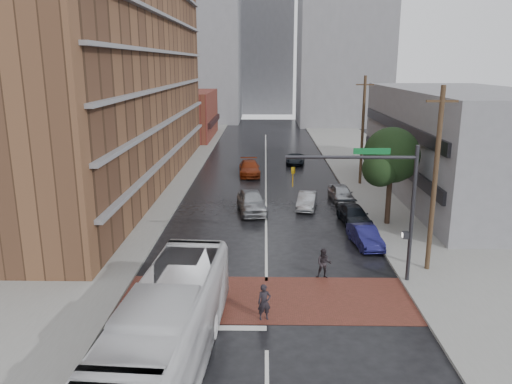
{
  "coord_description": "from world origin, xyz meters",
  "views": [
    {
      "loc": [
        -0.11,
        -21.55,
        11.05
      ],
      "look_at": [
        -0.64,
        7.61,
        3.5
      ],
      "focal_mm": 35.0,
      "sensor_mm": 36.0,
      "label": 1
    }
  ],
  "objects_px": {
    "car_travel_b": "(307,201)",
    "car_parked_far": "(341,193)",
    "pedestrian_a": "(264,302)",
    "car_travel_c": "(249,168)",
    "transit_bus": "(168,329)",
    "car_parked_near": "(365,236)",
    "pedestrian_b": "(324,263)",
    "car_travel_a": "(252,202)",
    "suv_travel": "(295,159)",
    "car_parked_mid": "(354,215)"
  },
  "relations": [
    {
      "from": "transit_bus",
      "to": "pedestrian_b",
      "type": "bearing_deg",
      "value": 55.09
    },
    {
      "from": "car_travel_b",
      "to": "car_parked_near",
      "type": "height_order",
      "value": "car_travel_b"
    },
    {
      "from": "transit_bus",
      "to": "car_parked_far",
      "type": "xyz_separation_m",
      "value": [
        9.77,
        23.44,
        -0.97
      ]
    },
    {
      "from": "suv_travel",
      "to": "car_travel_b",
      "type": "bearing_deg",
      "value": -83.85
    },
    {
      "from": "car_parked_far",
      "to": "pedestrian_b",
      "type": "bearing_deg",
      "value": -106.74
    },
    {
      "from": "transit_bus",
      "to": "car_travel_b",
      "type": "distance_m",
      "value": 22.45
    },
    {
      "from": "pedestrian_a",
      "to": "car_parked_mid",
      "type": "relative_size",
      "value": 0.38
    },
    {
      "from": "car_travel_b",
      "to": "car_parked_far",
      "type": "height_order",
      "value": "car_parked_far"
    },
    {
      "from": "pedestrian_a",
      "to": "car_travel_c",
      "type": "height_order",
      "value": "pedestrian_a"
    },
    {
      "from": "pedestrian_b",
      "to": "car_parked_mid",
      "type": "xyz_separation_m",
      "value": [
        3.18,
        9.22,
        -0.18
      ]
    },
    {
      "from": "car_travel_a",
      "to": "car_parked_far",
      "type": "distance_m",
      "value": 7.93
    },
    {
      "from": "transit_bus",
      "to": "suv_travel",
      "type": "relative_size",
      "value": 2.86
    },
    {
      "from": "pedestrian_a",
      "to": "pedestrian_b",
      "type": "relative_size",
      "value": 1.02
    },
    {
      "from": "car_parked_mid",
      "to": "pedestrian_a",
      "type": "bearing_deg",
      "value": -120.61
    },
    {
      "from": "pedestrian_a",
      "to": "car_travel_b",
      "type": "relative_size",
      "value": 0.43
    },
    {
      "from": "car_travel_c",
      "to": "suv_travel",
      "type": "height_order",
      "value": "car_travel_c"
    },
    {
      "from": "car_parked_near",
      "to": "pedestrian_b",
      "type": "bearing_deg",
      "value": -130.45
    },
    {
      "from": "transit_bus",
      "to": "car_travel_b",
      "type": "relative_size",
      "value": 3.09
    },
    {
      "from": "car_parked_near",
      "to": "car_parked_far",
      "type": "bearing_deg",
      "value": 82.35
    },
    {
      "from": "transit_bus",
      "to": "pedestrian_a",
      "type": "bearing_deg",
      "value": 51.2
    },
    {
      "from": "car_travel_b",
      "to": "car_travel_c",
      "type": "relative_size",
      "value": 0.77
    },
    {
      "from": "car_parked_far",
      "to": "car_travel_b",
      "type": "bearing_deg",
      "value": -150.08
    },
    {
      "from": "transit_bus",
      "to": "pedestrian_b",
      "type": "xyz_separation_m",
      "value": [
        6.65,
        8.33,
        -0.86
      ]
    },
    {
      "from": "car_parked_far",
      "to": "car_parked_near",
      "type": "bearing_deg",
      "value": -95.13
    },
    {
      "from": "car_travel_b",
      "to": "car_parked_near",
      "type": "bearing_deg",
      "value": -60.48
    },
    {
      "from": "car_travel_a",
      "to": "car_travel_c",
      "type": "relative_size",
      "value": 0.98
    },
    {
      "from": "suv_travel",
      "to": "car_parked_mid",
      "type": "distance_m",
      "value": 21.78
    },
    {
      "from": "pedestrian_b",
      "to": "car_parked_far",
      "type": "xyz_separation_m",
      "value": [
        3.13,
        15.11,
        -0.11
      ]
    },
    {
      "from": "car_travel_a",
      "to": "car_parked_near",
      "type": "height_order",
      "value": "car_travel_a"
    },
    {
      "from": "car_travel_a",
      "to": "car_travel_b",
      "type": "relative_size",
      "value": 1.27
    },
    {
      "from": "car_travel_a",
      "to": "car_travel_b",
      "type": "xyz_separation_m",
      "value": [
        4.3,
        1.1,
        -0.2
      ]
    },
    {
      "from": "pedestrian_a",
      "to": "car_parked_far",
      "type": "relative_size",
      "value": 0.4
    },
    {
      "from": "pedestrian_b",
      "to": "suv_travel",
      "type": "relative_size",
      "value": 0.39
    },
    {
      "from": "car_travel_b",
      "to": "car_parked_far",
      "type": "bearing_deg",
      "value": 44.77
    },
    {
      "from": "pedestrian_b",
      "to": "car_parked_mid",
      "type": "height_order",
      "value": "pedestrian_b"
    },
    {
      "from": "transit_bus",
      "to": "car_parked_near",
      "type": "xyz_separation_m",
      "value": [
        9.76,
        13.14,
        -1.04
      ]
    },
    {
      "from": "pedestrian_a",
      "to": "suv_travel",
      "type": "relative_size",
      "value": 0.39
    },
    {
      "from": "pedestrian_b",
      "to": "suv_travel",
      "type": "xyz_separation_m",
      "value": [
        0.3,
        30.81,
        -0.23
      ]
    },
    {
      "from": "pedestrian_a",
      "to": "car_parked_near",
      "type": "distance_m",
      "value": 11.22
    },
    {
      "from": "car_travel_c",
      "to": "car_parked_mid",
      "type": "relative_size",
      "value": 1.16
    },
    {
      "from": "car_parked_near",
      "to": "transit_bus",
      "type": "bearing_deg",
      "value": -134.17
    },
    {
      "from": "transit_bus",
      "to": "car_travel_b",
      "type": "height_order",
      "value": "transit_bus"
    },
    {
      "from": "car_travel_c",
      "to": "car_parked_mid",
      "type": "distance_m",
      "value": 17.64
    },
    {
      "from": "car_travel_b",
      "to": "pedestrian_a",
      "type": "bearing_deg",
      "value": -90.87
    },
    {
      "from": "pedestrian_a",
      "to": "car_parked_far",
      "type": "xyz_separation_m",
      "value": [
        6.27,
        19.61,
        -0.13
      ]
    },
    {
      "from": "transit_bus",
      "to": "car_parked_far",
      "type": "bearing_deg",
      "value": 71.06
    },
    {
      "from": "pedestrian_b",
      "to": "car_travel_c",
      "type": "relative_size",
      "value": 0.32
    },
    {
      "from": "suv_travel",
      "to": "car_parked_near",
      "type": "relative_size",
      "value": 1.09
    },
    {
      "from": "transit_bus",
      "to": "pedestrian_a",
      "type": "relative_size",
      "value": 7.25
    },
    {
      "from": "car_travel_a",
      "to": "car_travel_b",
      "type": "bearing_deg",
      "value": 5.69
    }
  ]
}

